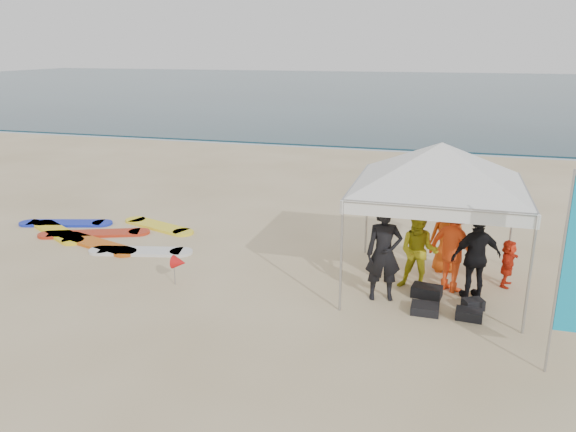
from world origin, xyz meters
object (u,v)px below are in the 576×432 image
Objects in this scene: person_black_b at (476,257)px; marker_pennant at (179,263)px; person_orange_b at (447,237)px; surfboard_spread at (101,235)px; person_seated at (508,263)px; person_yellow at (419,252)px; person_orange_a at (455,245)px; person_black_a at (384,253)px; canopy_tent at (442,143)px.

marker_pennant is at bearing -14.40° from person_black_b.
person_black_b is at bearing 99.28° from person_orange_b.
person_black_b is at bearing -7.77° from surfboard_spread.
person_black_b is 2.63× the size of marker_pennant.
person_seated is 6.61m from marker_pennant.
person_yellow is 0.85× the size of person_orange_a.
person_yellow is 8.11m from surfboard_spread.
person_black_a is 2.10m from person_orange_b.
canopy_tent reaches higher than person_black_b.
person_yellow is 1.03× the size of person_orange_b.
person_seated is (1.20, -0.46, -0.29)m from person_orange_b.
person_black_b is 1.72× the size of person_seated.
marker_pennant is (-5.69, -1.02, -0.34)m from person_black_b.
surfboard_spread is (-9.07, 1.24, -0.80)m from person_black_b.
canopy_tent is 6.97× the size of marker_pennant.
person_black_a is at bearing 131.75° from person_seated.
person_orange_b is (-0.14, 0.95, -0.16)m from person_orange_a.
marker_pennant is (-6.36, -1.81, 0.01)m from person_seated.
person_seated is 0.19× the size of surfboard_spread.
marker_pennant is (-4.90, -1.36, -2.43)m from canopy_tent.
surfboard_spread is at bearing 100.17° from person_seated.
canopy_tent is at bearing 28.93° from person_black_a.
person_black_a is 1.16× the size of person_yellow.
canopy_tent reaches higher than person_yellow.
person_black_b is 1.36m from person_orange_b.
person_orange_b is 5.64m from marker_pennant.
person_yellow is at bearing -8.05° from surfboard_spread.
canopy_tent reaches higher than person_seated.
person_black_b reaches higher than person_seated.
surfboard_spread is (-9.73, 0.45, -0.45)m from person_seated.
canopy_tent is (0.89, 0.85, 2.00)m from person_black_a.
person_orange_b is 2.34m from canopy_tent.
marker_pennant is 4.09m from surfboard_spread.
marker_pennant is at bearing 9.51° from person_orange_b.
person_orange_b is (-0.54, 1.24, -0.06)m from person_black_b.
person_black_b is (0.40, -0.29, -0.10)m from person_orange_a.
person_yellow is 1.25m from person_orange_b.
canopy_tent reaches higher than marker_pennant.
person_orange_a reaches higher than person_orange_b.
person_yellow is 1.63× the size of person_seated.
marker_pennant is at bearing -161.40° from person_yellow.
person_yellow is at bearing -30.24° from person_black_b.
person_black_b reaches higher than person_yellow.
person_yellow is 1.89m from person_seated.
surfboard_spread is (-8.53, -0.01, -0.74)m from person_orange_b.
person_seated is at bearing 145.04° from person_orange_b.
person_seated is (0.66, 0.79, -0.35)m from person_black_b.
person_black_a is at bearing -13.31° from surfboard_spread.
canopy_tent is at bearing -47.62° from person_black_b.
person_yellow is 2.50× the size of marker_pennant.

